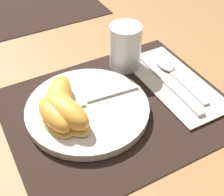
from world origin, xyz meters
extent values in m
plane|color=#A37547|center=(0.00, 0.00, 0.00)|extent=(3.00, 3.00, 0.00)
cube|color=black|center=(0.00, 0.00, 0.00)|extent=(0.43, 0.34, 0.00)
cube|color=black|center=(-0.03, 0.53, 0.00)|extent=(0.43, 0.34, 0.00)
cylinder|color=white|center=(-0.06, 0.02, 0.01)|extent=(0.24, 0.24, 0.02)
cylinder|color=silver|center=(0.08, 0.11, 0.05)|extent=(0.07, 0.07, 0.10)
cylinder|color=orange|center=(0.08, 0.11, 0.03)|extent=(0.06, 0.06, 0.05)
cube|color=silver|center=(0.14, 0.01, 0.01)|extent=(0.12, 0.25, 0.00)
cube|color=silver|center=(0.13, -0.06, 0.01)|extent=(0.02, 0.09, 0.01)
cube|color=silver|center=(0.13, 0.05, 0.01)|extent=(0.02, 0.13, 0.01)
cube|color=silver|center=(0.16, -0.02, 0.01)|extent=(0.02, 0.12, 0.01)
ellipsoid|color=silver|center=(0.16, 0.06, 0.01)|extent=(0.04, 0.06, 0.01)
cube|color=silver|center=(0.00, 0.02, 0.02)|extent=(0.11, 0.02, 0.00)
cube|color=silver|center=(-0.09, 0.03, 0.02)|extent=(0.07, 0.03, 0.00)
ellipsoid|color=#F4DB84|center=(-0.10, 0.04, 0.02)|extent=(0.11, 0.14, 0.01)
ellipsoid|color=#F9B242|center=(-0.10, 0.04, 0.04)|extent=(0.10, 0.13, 0.04)
ellipsoid|color=#F4DB84|center=(-0.11, 0.03, 0.02)|extent=(0.06, 0.11, 0.01)
ellipsoid|color=#F9B242|center=(-0.11, 0.03, 0.04)|extent=(0.06, 0.10, 0.04)
ellipsoid|color=#F4DB84|center=(-0.13, 0.01, 0.02)|extent=(0.06, 0.10, 0.01)
ellipsoid|color=#F9B242|center=(-0.13, 0.01, 0.04)|extent=(0.05, 0.10, 0.04)
ellipsoid|color=#F4DB84|center=(-0.11, 0.00, 0.02)|extent=(0.09, 0.13, 0.01)
ellipsoid|color=#F9B242|center=(-0.11, 0.00, 0.04)|extent=(0.08, 0.12, 0.05)
camera|label=1|loc=(-0.22, -0.38, 0.43)|focal=50.00mm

